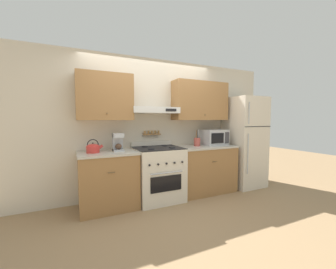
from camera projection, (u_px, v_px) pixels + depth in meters
The scene contains 10 objects.
ground_plane at pixel (166, 206), 3.37m from camera, with size 16.00×16.00×0.00m, color #937551.
wall_back at pixel (154, 118), 3.87m from camera, with size 5.20×0.46×2.55m.
counter_left at pixel (108, 180), 3.29m from camera, with size 0.90×0.68×0.91m.
counter_right at pixel (204, 168), 4.06m from camera, with size 1.17×0.68×0.91m.
stove_range at pixel (158, 174), 3.62m from camera, with size 0.80×0.73×1.01m.
refrigerator at pixel (244, 142), 4.41m from camera, with size 0.70×0.73×1.88m.
tea_kettle at pixel (93, 148), 3.19m from camera, with size 0.26×0.20×0.21m.
coffee_maker at pixel (118, 142), 3.37m from camera, with size 0.16×0.20×0.29m.
microwave at pixel (214, 137), 4.16m from camera, with size 0.48×0.41×0.31m.
utensil_crock at pixel (197, 142), 3.98m from camera, with size 0.12×0.12×0.31m.
Camera 1 is at (-1.34, -2.99, 1.42)m, focal length 22.00 mm.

